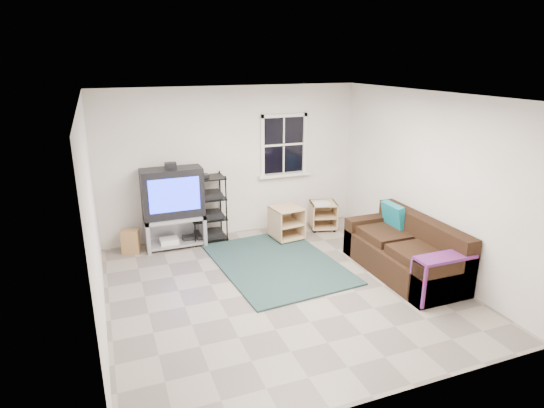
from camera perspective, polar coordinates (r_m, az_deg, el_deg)
name	(u,v)px	position (r m, az deg, el deg)	size (l,w,h in m)	color
room	(284,149)	(8.22, 1.48, 6.94)	(4.60, 4.62, 4.60)	gray
tv_unit	(173,201)	(7.63, -12.32, 0.35)	(0.98, 0.49, 1.44)	#A0A0A8
av_rack	(208,213)	(7.85, -8.04, -1.06)	(0.59, 0.43, 1.18)	black
side_table_left	(285,222)	(7.93, 1.69, -2.22)	(0.55, 0.55, 0.59)	tan
side_table_right	(323,213)	(8.45, 6.37, -1.16)	(0.56, 0.56, 0.53)	tan
sofa	(406,253)	(6.96, 16.43, -5.89)	(0.87, 1.97, 0.90)	black
shag_rug	(277,263)	(7.07, 0.61, -7.44)	(1.70, 2.33, 0.03)	black
paper_bag	(131,241)	(7.75, -17.33, -4.50)	(0.27, 0.18, 0.39)	#9B7845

